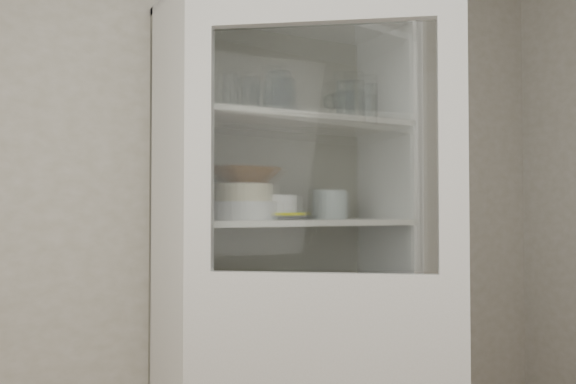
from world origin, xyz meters
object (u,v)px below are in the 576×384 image
goblet_1 (251,98)px  mug_white (359,309)px  glass_platter (277,218)px  grey_bowl_stack (330,205)px  plate_stack_back (230,211)px  cream_bowl (245,193)px  terracotta_bowl (245,176)px  measuring_cups (235,325)px  goblet_0 (190,95)px  goblet_2 (331,109)px  mug_teal (315,305)px  pantry_cabinet (281,298)px  cupboard_door (323,345)px  white_ramekin (277,204)px  mug_blue (375,304)px  white_canister (208,308)px  teal_jar (322,300)px  goblet_3 (340,107)px  yellow_trivet (277,214)px  plate_stack_front (244,211)px

goblet_1 → mug_white: size_ratio=2.02×
glass_platter → grey_bowl_stack: size_ratio=2.10×
plate_stack_back → cream_bowl: cream_bowl is taller
terracotta_bowl → measuring_cups: bearing=-133.8°
goblet_0 → goblet_2: bearing=-0.8°
plate_stack_back → mug_teal: (0.34, -0.08, -0.39)m
pantry_cabinet → goblet_0: (-0.37, 0.06, 0.81)m
pantry_cabinet → cupboard_door: size_ratio=1.05×
mug_white → measuring_cups: bearing=173.5°
glass_platter → measuring_cups: bearing=-162.1°
goblet_2 → plate_stack_back: bearing=-179.4°
goblet_1 → white_ramekin: 0.45m
mug_blue → white_canister: 0.70m
teal_jar → cream_bowl: bearing=-168.7°
goblet_3 → teal_jar: 0.85m
white_ramekin → mug_teal: white_ramekin is taller
cream_bowl → cupboard_door: bearing=-82.0°
cream_bowl → mug_white: bearing=-12.4°
plate_stack_back → yellow_trivet: bearing=-45.6°
cream_bowl → plate_stack_back: bearing=91.5°
goblet_1 → teal_jar: (0.31, -0.03, -0.83)m
mug_white → measuring_cups: size_ratio=0.83×
terracotta_bowl → grey_bowl_stack: 0.42m
plate_stack_back → teal_jar: (0.39, -0.06, -0.38)m
cream_bowl → glass_platter: (0.13, -0.01, -0.10)m
yellow_trivet → mug_white: (0.32, -0.09, -0.38)m
mug_blue → measuring_cups: 0.63m
mug_teal → white_canister: bearing=168.7°
measuring_cups → plate_stack_front: bearing=46.2°
grey_bowl_stack → mug_blue: bearing=-30.6°
cream_bowl → mug_blue: bearing=-6.0°
white_canister → white_ramekin: bearing=-12.7°
pantry_cabinet → teal_jar: (0.19, -0.01, -0.02)m
goblet_3 → mug_blue: (0.04, -0.20, -0.84)m
goblet_1 → grey_bowl_stack: 0.55m
mug_white → yellow_trivet: bearing=160.3°
goblet_0 → goblet_1: goblet_1 is taller
goblet_2 → white_ramekin: 0.56m
mug_blue → teal_jar: (-0.17, 0.14, 0.01)m
yellow_trivet → goblet_3: bearing=20.8°
cream_bowl → yellow_trivet: size_ratio=1.39×
goblet_3 → mug_blue: goblet_3 is taller
goblet_0 → plate_stack_back: 0.48m
plate_stack_front → cream_bowl: bearing=0.0°
white_canister → goblet_2: bearing=8.3°
pantry_cabinet → goblet_2: (0.27, 0.05, 0.80)m
goblet_3 → glass_platter: 0.64m
cream_bowl → mug_white: 0.66m
cream_bowl → mug_blue: 0.72m
pantry_cabinet → measuring_cups: 0.32m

